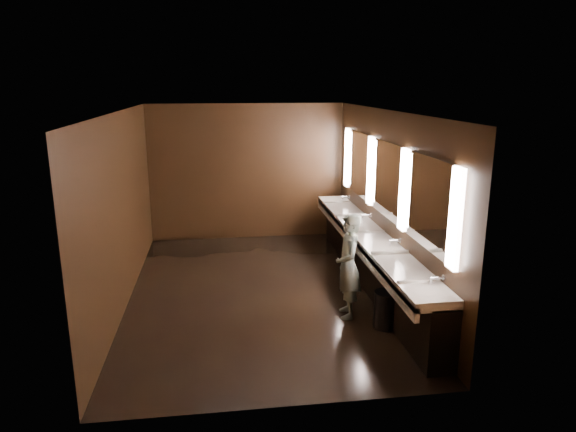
{
  "coord_description": "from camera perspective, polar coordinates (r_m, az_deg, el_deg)",
  "views": [
    {
      "loc": [
        -0.59,
        -7.53,
        3.2
      ],
      "look_at": [
        0.45,
        0.0,
        1.22
      ],
      "focal_mm": 32.0,
      "sensor_mm": 36.0,
      "label": 1
    }
  ],
  "objects": [
    {
      "name": "floor",
      "position": [
        8.2,
        -3.12,
        -8.39
      ],
      "size": [
        6.0,
        6.0,
        0.0
      ],
      "primitive_type": "plane",
      "color": "black",
      "rests_on": "ground"
    },
    {
      "name": "sink_counter",
      "position": [
        8.34,
        9.24,
        -4.51
      ],
      "size": [
        0.55,
        5.4,
        1.01
      ],
      "color": "black",
      "rests_on": "floor"
    },
    {
      "name": "wall_front",
      "position": [
        4.91,
        -0.4,
        -6.92
      ],
      "size": [
        4.0,
        0.02,
        2.8
      ],
      "primitive_type": "cube",
      "color": "black",
      "rests_on": "floor"
    },
    {
      "name": "trash_bin",
      "position": [
        7.11,
        10.81,
        -10.17
      ],
      "size": [
        0.33,
        0.33,
        0.5
      ],
      "primitive_type": "cylinder",
      "rotation": [
        0.0,
        0.0,
        0.02
      ],
      "color": "black",
      "rests_on": "floor"
    },
    {
      "name": "wall_back",
      "position": [
        10.7,
        -4.57,
        4.87
      ],
      "size": [
        4.0,
        0.02,
        2.8
      ],
      "primitive_type": "cube",
      "color": "black",
      "rests_on": "floor"
    },
    {
      "name": "person",
      "position": [
        7.18,
        6.72,
        -5.55
      ],
      "size": [
        0.4,
        0.57,
        1.48
      ],
      "primitive_type": "imported",
      "rotation": [
        0.0,
        0.0,
        -1.66
      ],
      "color": "#8DBED3",
      "rests_on": "floor"
    },
    {
      "name": "ceiling",
      "position": [
        7.56,
        -3.42,
        11.54
      ],
      "size": [
        4.0,
        6.0,
        0.02
      ],
      "primitive_type": "cube",
      "color": "#2D2D2B",
      "rests_on": "wall_back"
    },
    {
      "name": "mirror_band",
      "position": [
        8.08,
        10.87,
        4.01
      ],
      "size": [
        0.06,
        5.03,
        1.15
      ],
      "color": "white",
      "rests_on": "wall_right"
    },
    {
      "name": "wall_left",
      "position": [
        7.87,
        -17.94,
        0.65
      ],
      "size": [
        0.02,
        6.0,
        2.8
      ],
      "primitive_type": "cube",
      "color": "black",
      "rests_on": "floor"
    },
    {
      "name": "wall_right",
      "position": [
        8.16,
        10.88,
        1.59
      ],
      "size": [
        0.02,
        6.0,
        2.8
      ],
      "primitive_type": "cube",
      "color": "black",
      "rests_on": "floor"
    }
  ]
}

